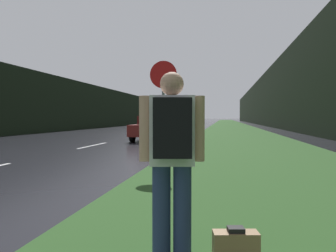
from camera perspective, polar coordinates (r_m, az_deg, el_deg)
The scene contains 14 objects.
grass_verge at distance 39.20m, azimuth 12.10°, elevation -0.27°, with size 6.00×240.00×0.02m, color #26471E.
lane_stripe_c at distance 14.32m, azimuth -14.08°, elevation -3.60°, with size 0.12×3.00×0.01m, color silver.
lane_stripe_d at distance 20.86m, azimuth -6.03°, elevation -1.92°, with size 0.12×3.00×0.01m, color silver.
lane_stripe_e at distance 27.63m, azimuth -1.87°, elevation -1.04°, with size 0.12×3.00×0.01m, color silver.
lane_stripe_f at distance 34.50m, azimuth 0.64°, elevation -0.50°, with size 0.12×3.00×0.01m, color silver.
treeline_far_side at distance 51.71m, azimuth -7.40°, elevation 3.03°, with size 2.00×140.00×5.10m, color black.
treeline_near_side at distance 49.75m, azimuth 18.77°, elevation 4.73°, with size 2.00×140.00×8.09m, color black.
stop_sign at distance 7.34m, azimuth -0.90°, elevation 4.33°, with size 0.67×0.07×2.68m.
hitchhiker_with_backpack at distance 2.70m, azimuth 0.75°, elevation -5.14°, with size 0.59×0.47×1.71m.
suitcase at distance 2.81m, azimuth 12.77°, elevation -22.11°, with size 0.40×0.21×0.37m.
car_passing_near at distance 17.13m, azimuth -2.78°, elevation -0.34°, with size 1.87×4.24×1.38m.
car_passing_far at distance 39.04m, azimuth 4.77°, elevation 0.78°, with size 1.84×4.30×1.40m.
car_oncoming at distance 49.91m, azimuth 1.41°, elevation 0.91°, with size 1.97×4.58×1.26m.
delivery_truck at distance 85.69m, azimuth 5.26°, elevation 2.10°, with size 2.51×7.49×3.79m.
Camera 1 is at (5.96, 0.83, 1.30)m, focal length 32.00 mm.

